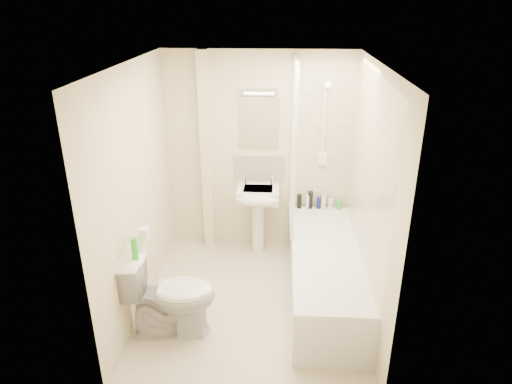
{
  "coord_description": "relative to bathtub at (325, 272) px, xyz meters",
  "views": [
    {
      "loc": [
        0.27,
        -3.9,
        2.91
      ],
      "look_at": [
        0.03,
        0.2,
        1.16
      ],
      "focal_mm": 32.0,
      "sensor_mm": 36.0,
      "label": 1
    }
  ],
  "objects": [
    {
      "name": "tile_back",
      "position": [
        0.0,
        1.08,
        1.14
      ],
      "size": [
        0.7,
        0.01,
        1.75
      ],
      "primitive_type": "cube",
      "color": "beige",
      "rests_on": "wall_back"
    },
    {
      "name": "bottle_green",
      "position": [
        0.23,
        1.01,
        0.31
      ],
      "size": [
        0.06,
        0.06,
        0.1
      ],
      "primitive_type": "cylinder",
      "color": "green",
      "rests_on": "bathtub"
    },
    {
      "name": "bathtub",
      "position": [
        0.0,
        0.0,
        0.0
      ],
      "size": [
        0.7,
        2.1,
        0.55
      ],
      "color": "white",
      "rests_on": "ground"
    },
    {
      "name": "wall_back",
      "position": [
        -0.75,
        1.1,
        0.91
      ],
      "size": [
        2.2,
        0.02,
        2.4
      ],
      "primitive_type": "cube",
      "color": "beige",
      "rests_on": "ground"
    },
    {
      "name": "mirror",
      "position": [
        -0.75,
        1.08,
        1.29
      ],
      "size": [
        0.46,
        0.01,
        0.6
      ],
      "primitive_type": "cube",
      "color": "white",
      "rests_on": "wall_back"
    },
    {
      "name": "tile_right",
      "position": [
        0.34,
        0.0,
        1.14
      ],
      "size": [
        0.01,
        2.1,
        1.75
      ],
      "primitive_type": "cube",
      "color": "beige",
      "rests_on": "wall_right"
    },
    {
      "name": "shower_fixture",
      "position": [
        -0.0,
        1.04,
        1.26
      ],
      "size": [
        0.1,
        0.16,
        0.99
      ],
      "color": "white",
      "rests_on": "wall_back"
    },
    {
      "name": "bottle_blue",
      "position": [
        -0.02,
        1.01,
        0.33
      ],
      "size": [
        0.05,
        0.05,
        0.14
      ],
      "primitive_type": "cylinder",
      "color": "navy",
      "rests_on": "bathtub"
    },
    {
      "name": "splashback",
      "position": [
        -0.75,
        1.09,
        0.74
      ],
      "size": [
        0.6,
        0.02,
        0.3
      ],
      "primitive_type": "cube",
      "color": "beige",
      "rests_on": "wall_back"
    },
    {
      "name": "green_bottle",
      "position": [
        -1.72,
        -0.72,
        0.64
      ],
      "size": [
        0.06,
        0.06,
        0.2
      ],
      "primitive_type": "cylinder",
      "color": "green",
      "rests_on": "toilet"
    },
    {
      "name": "bottle_white_a",
      "position": [
        -0.15,
        1.01,
        0.34
      ],
      "size": [
        0.05,
        0.05,
        0.17
      ],
      "primitive_type": "cylinder",
      "color": "white",
      "rests_on": "bathtub"
    },
    {
      "name": "pipe_boxing",
      "position": [
        -1.37,
        1.04,
        0.91
      ],
      "size": [
        0.12,
        0.12,
        2.4
      ],
      "primitive_type": "cube",
      "color": "beige",
      "rests_on": "ground"
    },
    {
      "name": "toilet_roll_upper",
      "position": [
        -1.69,
        -0.55,
        0.7
      ],
      "size": [
        0.1,
        0.1,
        0.1
      ],
      "primitive_type": "cylinder",
      "color": "white",
      "rests_on": "toilet_roll_lower"
    },
    {
      "name": "wall_right",
      "position": [
        0.35,
        -0.15,
        0.91
      ],
      "size": [
        0.02,
        2.5,
        2.4
      ],
      "primitive_type": "cube",
      "color": "beige",
      "rests_on": "ground"
    },
    {
      "name": "strip_light",
      "position": [
        -0.75,
        1.06,
        1.66
      ],
      "size": [
        0.42,
        0.07,
        0.07
      ],
      "primitive_type": "cube",
      "color": "silver",
      "rests_on": "wall_back"
    },
    {
      "name": "bottle_white_b",
      "position": [
        0.13,
        1.01,
        0.32
      ],
      "size": [
        0.06,
        0.06,
        0.13
      ],
      "primitive_type": "cylinder",
      "color": "silver",
      "rests_on": "bathtub"
    },
    {
      "name": "toilet",
      "position": [
        -1.47,
        -0.64,
        0.13
      ],
      "size": [
        0.59,
        0.88,
        0.83
      ],
      "primitive_type": "imported",
      "rotation": [
        0.0,
        0.0,
        1.64
      ],
      "color": "white",
      "rests_on": "ground"
    },
    {
      "name": "toilet_roll_lower",
      "position": [
        -1.73,
        -0.55,
        0.6
      ],
      "size": [
        0.11,
        0.11,
        0.11
      ],
      "primitive_type": "cylinder",
      "color": "white",
      "rests_on": "toilet"
    },
    {
      "name": "bottle_black_a",
      "position": [
        -0.25,
        1.01,
        0.35
      ],
      "size": [
        0.06,
        0.06,
        0.17
      ],
      "primitive_type": "cylinder",
      "color": "black",
      "rests_on": "bathtub"
    },
    {
      "name": "ceiling",
      "position": [
        -0.75,
        -0.15,
        2.11
      ],
      "size": [
        2.2,
        2.5,
        0.02
      ],
      "primitive_type": "cube",
      "color": "white",
      "rests_on": "wall_back"
    },
    {
      "name": "bottle_cream",
      "position": [
        0.04,
        1.01,
        0.36
      ],
      "size": [
        0.06,
        0.06,
        0.19
      ],
      "primitive_type": "cylinder",
      "color": "beige",
      "rests_on": "bathtub"
    },
    {
      "name": "pedestal_sink",
      "position": [
        -0.75,
        0.86,
        0.38
      ],
      "size": [
        0.5,
        0.47,
        0.96
      ],
      "color": "white",
      "rests_on": "ground"
    },
    {
      "name": "bottle_black_b",
      "position": [
        -0.12,
        1.01,
        0.37
      ],
      "size": [
        0.06,
        0.06,
        0.22
      ],
      "primitive_type": "cylinder",
      "color": "black",
      "rests_on": "bathtub"
    },
    {
      "name": "shower_screen",
      "position": [
        -0.35,
        0.64,
        1.16
      ],
      "size": [
        0.04,
        0.92,
        1.8
      ],
      "color": "white",
      "rests_on": "bathtub"
    },
    {
      "name": "floor",
      "position": [
        -0.75,
        -0.15,
        -0.29
      ],
      "size": [
        2.5,
        2.5,
        0.0
      ],
      "primitive_type": "plane",
      "color": "beige",
      "rests_on": "ground"
    },
    {
      "name": "wall_left",
      "position": [
        -1.85,
        -0.15,
        0.91
      ],
      "size": [
        0.02,
        2.5,
        2.4
      ],
      "primitive_type": "cube",
      "color": "beige",
      "rests_on": "ground"
    }
  ]
}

